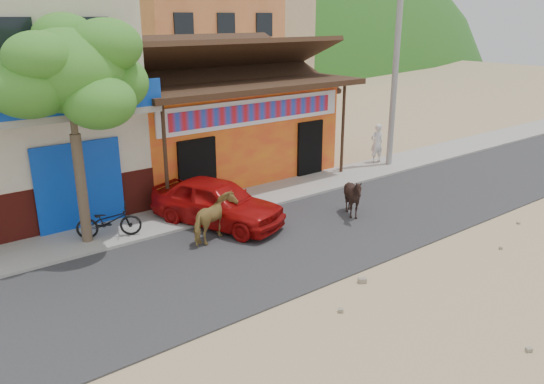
{
  "coord_description": "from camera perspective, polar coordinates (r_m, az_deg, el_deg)",
  "views": [
    {
      "loc": [
        -8.81,
        -7.98,
        6.02
      ],
      "look_at": [
        -0.32,
        3.0,
        1.4
      ],
      "focal_mm": 35.0,
      "sensor_mm": 36.0,
      "label": 1
    }
  ],
  "objects": [
    {
      "name": "scooter",
      "position": [
        15.47,
        -17.15,
        -3.02
      ],
      "size": [
        1.87,
        1.29,
        0.93
      ],
      "primitive_type": "imported",
      "rotation": [
        0.0,
        0.0,
        1.15
      ],
      "color": "black",
      "rests_on": "sidewalk"
    },
    {
      "name": "cow_dark",
      "position": [
        16.62,
        8.73,
        -0.52
      ],
      "size": [
        1.43,
        1.34,
        1.3
      ],
      "primitive_type": "imported",
      "rotation": [
        0.0,
        0.0,
        -1.28
      ],
      "color": "black",
      "rests_on": "road"
    },
    {
      "name": "sidewalk",
      "position": [
        17.56,
        -5.18,
        -1.5
      ],
      "size": [
        60.0,
        2.0,
        0.12
      ],
      "primitive_type": "cube",
      "color": "gray",
      "rests_on": "ground"
    },
    {
      "name": "pedestrian",
      "position": [
        22.79,
        11.21,
        5.17
      ],
      "size": [
        0.67,
        0.53,
        1.63
      ],
      "primitive_type": "imported",
      "rotation": [
        0.0,
        0.0,
        2.89
      ],
      "color": "silver",
      "rests_on": "sidewalk"
    },
    {
      "name": "apartment_front",
      "position": [
        36.6,
        -9.07,
        18.17
      ],
      "size": [
        9.0,
        9.0,
        12.0
      ],
      "primitive_type": "cube",
      "color": "#CC723F",
      "rests_on": "ground"
    },
    {
      "name": "ground",
      "position": [
        13.32,
        9.11,
        -8.71
      ],
      "size": [
        120.0,
        120.0,
        0.0
      ],
      "primitive_type": "plane",
      "color": "#9E825B",
      "rests_on": "ground"
    },
    {
      "name": "red_car",
      "position": [
        15.87,
        -5.94,
        -1.07
      ],
      "size": [
        3.14,
        4.5,
        1.42
      ],
      "primitive_type": "imported",
      "rotation": [
        0.0,
        0.0,
        0.39
      ],
      "color": "#A60C0B",
      "rests_on": "road"
    },
    {
      "name": "cow_tan",
      "position": [
        14.76,
        -6.18,
        -2.88
      ],
      "size": [
        1.68,
        1.3,
        1.29
      ],
      "primitive_type": "imported",
      "rotation": [
        0.0,
        0.0,
        2.03
      ],
      "color": "olive",
      "rests_on": "road"
    },
    {
      "name": "dance_club",
      "position": [
        21.4,
        -6.63,
        6.92
      ],
      "size": [
        8.0,
        6.0,
        3.6
      ],
      "primitive_type": "cube",
      "color": "orange",
      "rests_on": "ground"
    },
    {
      "name": "road",
      "position": [
        14.95,
        2.14,
        -5.27
      ],
      "size": [
        60.0,
        5.0,
        0.04
      ],
      "primitive_type": "cube",
      "color": "#28282B",
      "rests_on": "ground"
    },
    {
      "name": "tree",
      "position": [
        14.69,
        -20.43,
        5.87
      ],
      "size": [
        3.0,
        3.0,
        6.0
      ],
      "primitive_type": null,
      "color": "#2D721E",
      "rests_on": "sidewalk"
    },
    {
      "name": "apartment_rear",
      "position": [
        46.5,
        -2.62,
        17.15
      ],
      "size": [
        8.0,
        8.0,
        10.0
      ],
      "primitive_type": "cube",
      "color": "tan",
      "rests_on": "ground"
    },
    {
      "name": "utility_pole",
      "position": [
        22.1,
        13.16,
        13.02
      ],
      "size": [
        0.24,
        0.24,
        8.0
      ],
      "primitive_type": "cylinder",
      "color": "gray",
      "rests_on": "sidewalk"
    }
  ]
}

